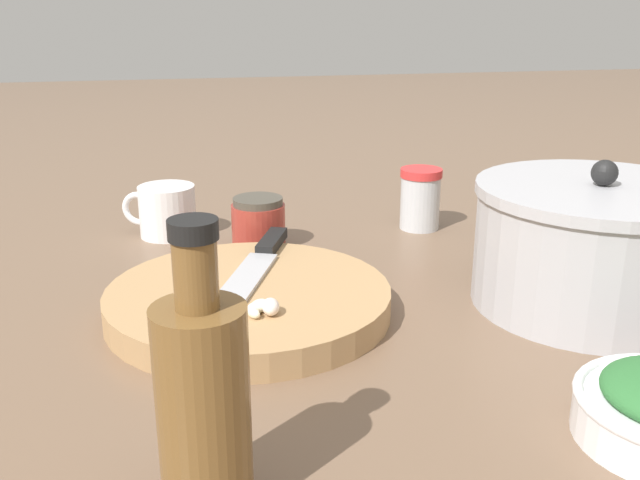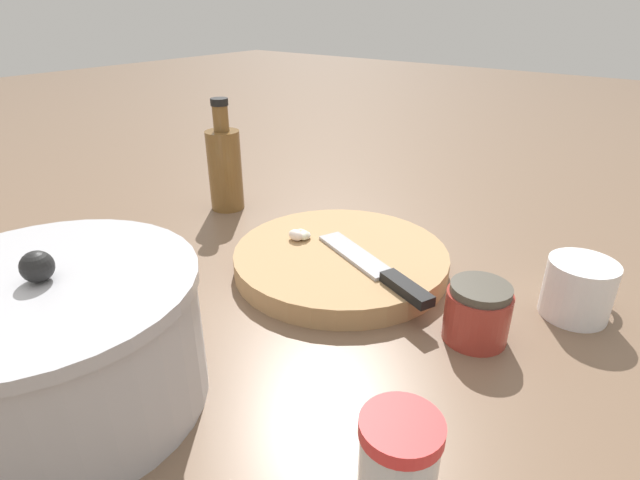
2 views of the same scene
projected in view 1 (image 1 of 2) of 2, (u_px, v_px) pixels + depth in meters
ground_plane at (347, 293)px, 0.83m from camera, size 5.00×5.00×0.00m
cutting_board at (249, 301)px, 0.77m from camera, size 0.31×0.31×0.03m
chef_knife at (260, 259)px, 0.84m from camera, size 0.22×0.11×0.01m
garlic_cloves at (264, 307)px, 0.70m from camera, size 0.03×0.04×0.02m
spice_jar at (420, 198)px, 1.06m from camera, size 0.06×0.06×0.09m
coffee_mug at (166, 211)px, 1.03m from camera, size 0.08×0.11×0.07m
honey_jar at (258, 223)px, 0.98m from camera, size 0.07×0.07×0.07m
oil_bottle at (203, 401)px, 0.46m from camera, size 0.06×0.06×0.20m
stock_pot at (595, 246)px, 0.78m from camera, size 0.27×0.27×0.17m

